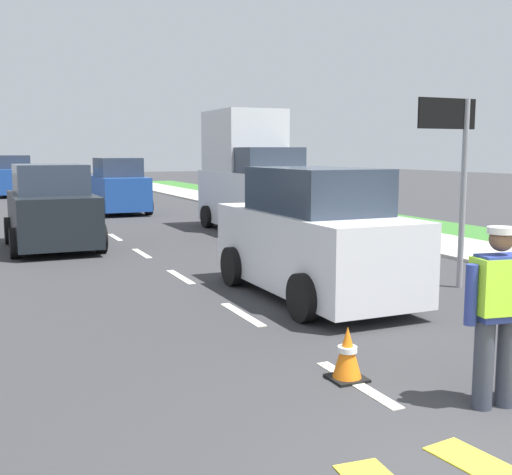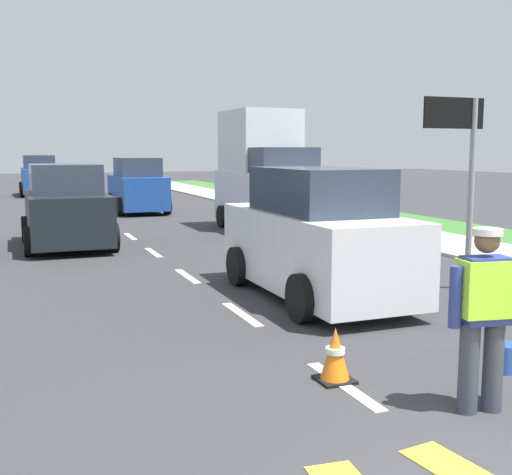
{
  "view_description": "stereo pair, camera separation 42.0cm",
  "coord_description": "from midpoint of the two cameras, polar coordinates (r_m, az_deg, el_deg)",
  "views": [
    {
      "loc": [
        -3.42,
        -2.49,
        2.34
      ],
      "look_at": [
        0.25,
        5.77,
        1.1
      ],
      "focal_mm": 44.42,
      "sensor_mm": 36.0,
      "label": 1
    },
    {
      "loc": [
        -3.03,
        -2.65,
        2.34
      ],
      "look_at": [
        0.25,
        5.77,
        1.1
      ],
      "focal_mm": 44.42,
      "sensor_mm": 36.0,
      "label": 2
    }
  ],
  "objects": [
    {
      "name": "car_oncoming_lead",
      "position": [
        16.12,
        -15.99,
        2.51
      ],
      "size": [
        2.08,
        3.88,
        2.02
      ],
      "color": "black",
      "rests_on": "ground"
    },
    {
      "name": "traffic_cone_far",
      "position": [
        6.63,
        8.98,
        -10.41
      ],
      "size": [
        0.36,
        0.36,
        0.56
      ],
      "color": "black",
      "rests_on": "ground"
    },
    {
      "name": "ground_plane",
      "position": [
        23.91,
        -13.43,
        1.96
      ],
      "size": [
        96.0,
        96.0,
        0.0
      ],
      "primitive_type": "plane",
      "color": "#333335"
    },
    {
      "name": "car_outgoing_ahead",
      "position": [
        10.13,
        6.58,
        -0.05
      ],
      "size": [
        1.9,
        4.21,
        2.08
      ],
      "color": "silver",
      "rests_on": "ground"
    },
    {
      "name": "delivery_truck",
      "position": [
        18.67,
        1.63,
        5.55
      ],
      "size": [
        2.16,
        4.6,
        3.54
      ],
      "color": "silver",
      "rests_on": "ground"
    },
    {
      "name": "road_worker",
      "position": [
        6.08,
        21.86,
        -6.15
      ],
      "size": [
        0.77,
        0.36,
        1.67
      ],
      "color": "#383D4C",
      "rests_on": "ground"
    },
    {
      "name": "lane_center_line",
      "position": [
        28.06,
        -14.62,
        2.76
      ],
      "size": [
        0.14,
        46.4,
        0.01
      ],
      "color": "silver",
      "rests_on": "ground"
    },
    {
      "name": "car_oncoming_third",
      "position": [
        35.54,
        -18.62,
        5.2
      ],
      "size": [
        2.02,
        4.01,
        2.13
      ],
      "color": "#1E4799",
      "rests_on": "ground"
    },
    {
      "name": "sidewalk_right",
      "position": [
        16.5,
        18.2,
        -0.75
      ],
      "size": [
        2.4,
        72.0,
        0.14
      ],
      "primitive_type": "cube",
      "color": "#B2ADA3",
      "rests_on": "ground"
    },
    {
      "name": "lane_direction_sign",
      "position": [
        11.07,
        19.01,
        7.72
      ],
      "size": [
        1.16,
        0.11,
        3.2
      ],
      "color": "gray",
      "rests_on": "ground"
    },
    {
      "name": "car_outgoing_far",
      "position": [
        24.69,
        -10.15,
        4.48
      ],
      "size": [
        1.95,
        3.9,
        2.09
      ],
      "color": "#1E4799",
      "rests_on": "ground"
    }
  ]
}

